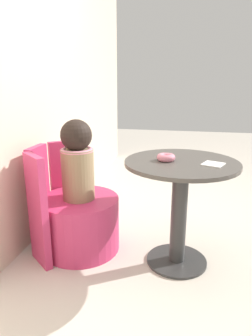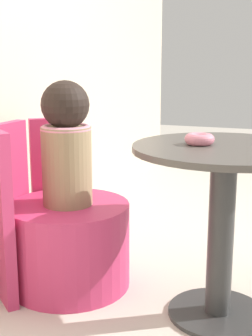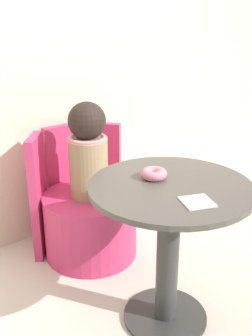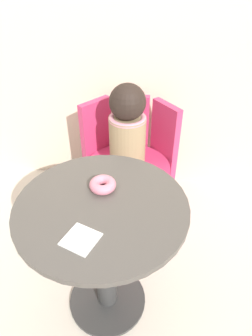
% 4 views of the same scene
% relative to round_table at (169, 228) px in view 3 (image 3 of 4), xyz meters
% --- Properties ---
extents(ground_plane, '(12.00, 12.00, 0.00)m').
position_rel_round_table_xyz_m(ground_plane, '(-0.06, 0.03, -0.51)').
color(ground_plane, beige).
extents(back_wall, '(6.00, 0.06, 2.40)m').
position_rel_round_table_xyz_m(back_wall, '(-0.06, 1.16, 0.69)').
color(back_wall, beige).
rests_on(back_wall, ground_plane).
extents(round_table, '(0.73, 0.73, 0.73)m').
position_rel_round_table_xyz_m(round_table, '(0.00, 0.00, 0.00)').
color(round_table, '#333333').
rests_on(round_table, ground_plane).
extents(tub_chair, '(0.58, 0.58, 0.40)m').
position_rel_round_table_xyz_m(tub_chair, '(0.04, 0.72, -0.31)').
color(tub_chair, '#C63360').
rests_on(tub_chair, ground_plane).
extents(booth_backrest, '(0.68, 0.25, 0.77)m').
position_rel_round_table_xyz_m(booth_backrest, '(0.04, 0.96, -0.13)').
color(booth_backrest, '#C63360').
rests_on(booth_backrest, ground_plane).
extents(child_figure, '(0.23, 0.23, 0.57)m').
position_rel_round_table_xyz_m(child_figure, '(0.04, 0.72, 0.18)').
color(child_figure, '#937A56').
rests_on(child_figure, tub_chair).
extents(donut, '(0.12, 0.12, 0.04)m').
position_rel_round_table_xyz_m(donut, '(-0.01, 0.10, 0.24)').
color(donut, pink).
rests_on(donut, round_table).
extents(paper_napkin, '(0.16, 0.16, 0.01)m').
position_rel_round_table_xyz_m(paper_napkin, '(-0.04, -0.19, 0.22)').
color(paper_napkin, white).
rests_on(paper_napkin, round_table).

